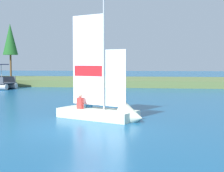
{
  "coord_description": "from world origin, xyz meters",
  "views": [
    {
      "loc": [
        3.11,
        -12.95,
        2.71
      ],
      "look_at": [
        0.07,
        8.81,
        1.2
      ],
      "focal_mm": 54.14,
      "sensor_mm": 36.0,
      "label": 1
    }
  ],
  "objects": [
    {
      "name": "shore_bank",
      "position": [
        0.0,
        29.32,
        0.37
      ],
      "size": [
        80.0,
        12.0,
        0.75
      ],
      "primitive_type": "cube",
      "color": "#5B703D",
      "rests_on": "ground"
    },
    {
      "name": "shoreline_tree_midleft",
      "position": [
        -17.69,
        32.36,
        6.0
      ],
      "size": [
        2.08,
        2.08,
        7.48
      ],
      "color": "brown",
      "rests_on": "shore_bank"
    },
    {
      "name": "sailboat",
      "position": [
        0.77,
        2.84,
        0.43
      ],
      "size": [
        4.64,
        3.12,
        6.12
      ],
      "rotation": [
        0.0,
        0.0,
        -0.42
      ],
      "color": "silver",
      "rests_on": "ground"
    },
    {
      "name": "ground_plane",
      "position": [
        0.0,
        0.0,
        0.0
      ],
      "size": [
        200.0,
        200.0,
        0.0
      ],
      "primitive_type": "plane",
      "color": "#195684"
    }
  ]
}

